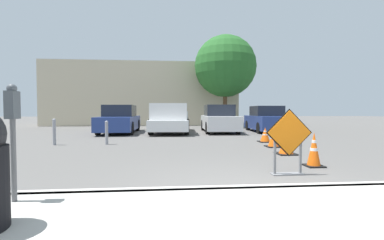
{
  "coord_description": "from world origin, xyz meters",
  "views": [
    {
      "loc": [
        -1.28,
        -3.59,
        1.23
      ],
      "look_at": [
        0.1,
        12.25,
        0.68
      ],
      "focal_mm": 24.0,
      "sensor_mm": 36.0,
      "label": 1
    }
  ],
  "objects_px": {
    "traffic_cone_nearest": "(314,150)",
    "parking_meter": "(13,122)",
    "parked_car_third": "(267,120)",
    "traffic_cone_second": "(286,144)",
    "road_closed_sign": "(289,140)",
    "bollard_nearest": "(107,132)",
    "parked_car_nearest": "(120,120)",
    "bollard_third": "(0,132)",
    "parked_car_second": "(219,120)",
    "bollard_second": "(54,131)",
    "traffic_cone_fourth": "(265,135)",
    "pickup_truck": "(170,120)",
    "traffic_cone_third": "(274,139)"
  },
  "relations": [
    {
      "from": "road_closed_sign",
      "to": "bollard_nearest",
      "type": "distance_m",
      "value": 6.74
    },
    {
      "from": "traffic_cone_second",
      "to": "parked_car_nearest",
      "type": "xyz_separation_m",
      "value": [
        -6.13,
        7.82,
        0.44
      ]
    },
    {
      "from": "road_closed_sign",
      "to": "bollard_third",
      "type": "height_order",
      "value": "road_closed_sign"
    },
    {
      "from": "pickup_truck",
      "to": "parked_car_second",
      "type": "xyz_separation_m",
      "value": [
        2.88,
        0.42,
        -0.01
      ]
    },
    {
      "from": "pickup_truck",
      "to": "bollard_third",
      "type": "relative_size",
      "value": 5.79
    },
    {
      "from": "pickup_truck",
      "to": "traffic_cone_fourth",
      "type": "bearing_deg",
      "value": 132.17
    },
    {
      "from": "traffic_cone_nearest",
      "to": "parked_car_nearest",
      "type": "distance_m",
      "value": 11.19
    },
    {
      "from": "bollard_nearest",
      "to": "parking_meter",
      "type": "distance_m",
      "value": 6.46
    },
    {
      "from": "traffic_cone_fourth",
      "to": "traffic_cone_nearest",
      "type": "bearing_deg",
      "value": -97.56
    },
    {
      "from": "traffic_cone_nearest",
      "to": "bollard_nearest",
      "type": "bearing_deg",
      "value": 142.36
    },
    {
      "from": "traffic_cone_nearest",
      "to": "parked_car_second",
      "type": "relative_size",
      "value": 0.17
    },
    {
      "from": "traffic_cone_fourth",
      "to": "pickup_truck",
      "type": "bearing_deg",
      "value": 129.08
    },
    {
      "from": "parked_car_third",
      "to": "parking_meter",
      "type": "distance_m",
      "value": 13.89
    },
    {
      "from": "traffic_cone_nearest",
      "to": "bollard_second",
      "type": "bearing_deg",
      "value": 150.01
    },
    {
      "from": "traffic_cone_nearest",
      "to": "parking_meter",
      "type": "relative_size",
      "value": 0.54
    },
    {
      "from": "traffic_cone_second",
      "to": "traffic_cone_fourth",
      "type": "xyz_separation_m",
      "value": [
        0.48,
        2.87,
        -0.0
      ]
    },
    {
      "from": "bollard_second",
      "to": "parked_car_nearest",
      "type": "bearing_deg",
      "value": 75.46
    },
    {
      "from": "traffic_cone_second",
      "to": "bollard_third",
      "type": "xyz_separation_m",
      "value": [
        -9.32,
        2.64,
        0.21
      ]
    },
    {
      "from": "road_closed_sign",
      "to": "pickup_truck",
      "type": "distance_m",
      "value": 10.06
    },
    {
      "from": "traffic_cone_third",
      "to": "bollard_third",
      "type": "distance_m",
      "value": 9.64
    },
    {
      "from": "traffic_cone_second",
      "to": "parking_meter",
      "type": "height_order",
      "value": "parking_meter"
    },
    {
      "from": "road_closed_sign",
      "to": "traffic_cone_fourth",
      "type": "relative_size",
      "value": 2.19
    },
    {
      "from": "parked_car_nearest",
      "to": "bollard_third",
      "type": "height_order",
      "value": "parked_car_nearest"
    },
    {
      "from": "traffic_cone_fourth",
      "to": "parked_car_nearest",
      "type": "distance_m",
      "value": 8.27
    },
    {
      "from": "parked_car_second",
      "to": "pickup_truck",
      "type": "bearing_deg",
      "value": 10.69
    },
    {
      "from": "parked_car_third",
      "to": "traffic_cone_nearest",
      "type": "bearing_deg",
      "value": 78.62
    },
    {
      "from": "traffic_cone_nearest",
      "to": "parked_car_third",
      "type": "height_order",
      "value": "parked_car_third"
    },
    {
      "from": "traffic_cone_fourth",
      "to": "parked_car_third",
      "type": "bearing_deg",
      "value": 68.21
    },
    {
      "from": "road_closed_sign",
      "to": "parking_meter",
      "type": "bearing_deg",
      "value": -160.38
    },
    {
      "from": "road_closed_sign",
      "to": "parked_car_second",
      "type": "xyz_separation_m",
      "value": [
        0.63,
        10.22,
        0.04
      ]
    },
    {
      "from": "parked_car_second",
      "to": "bollard_second",
      "type": "distance_m",
      "value": 8.83
    },
    {
      "from": "bollard_nearest",
      "to": "bollard_second",
      "type": "relative_size",
      "value": 0.91
    },
    {
      "from": "traffic_cone_fourth",
      "to": "bollard_third",
      "type": "height_order",
      "value": "bollard_third"
    },
    {
      "from": "parked_car_second",
      "to": "bollard_second",
      "type": "relative_size",
      "value": 4.74
    },
    {
      "from": "parked_car_second",
      "to": "traffic_cone_nearest",
      "type": "bearing_deg",
      "value": 94.12
    },
    {
      "from": "road_closed_sign",
      "to": "parked_car_nearest",
      "type": "bearing_deg",
      "value": 116.71
    },
    {
      "from": "road_closed_sign",
      "to": "bollard_second",
      "type": "relative_size",
      "value": 1.32
    },
    {
      "from": "pickup_truck",
      "to": "bollard_second",
      "type": "relative_size",
      "value": 5.62
    },
    {
      "from": "bollard_second",
      "to": "parked_car_second",
      "type": "bearing_deg",
      "value": 36.77
    },
    {
      "from": "parked_car_third",
      "to": "bollard_second",
      "type": "height_order",
      "value": "parked_car_third"
    },
    {
      "from": "parked_car_nearest",
      "to": "bollard_nearest",
      "type": "relative_size",
      "value": 5.29
    },
    {
      "from": "traffic_cone_nearest",
      "to": "parked_car_second",
      "type": "xyz_separation_m",
      "value": [
        -0.29,
        9.53,
        0.36
      ]
    },
    {
      "from": "bollard_second",
      "to": "bollard_third",
      "type": "distance_m",
      "value": 1.85
    },
    {
      "from": "road_closed_sign",
      "to": "bollard_third",
      "type": "bearing_deg",
      "value": 149.22
    },
    {
      "from": "traffic_cone_third",
      "to": "traffic_cone_fourth",
      "type": "relative_size",
      "value": 1.04
    },
    {
      "from": "traffic_cone_nearest",
      "to": "pickup_truck",
      "type": "height_order",
      "value": "pickup_truck"
    },
    {
      "from": "traffic_cone_fourth",
      "to": "bollard_second",
      "type": "bearing_deg",
      "value": -178.34
    },
    {
      "from": "parked_car_third",
      "to": "bollard_second",
      "type": "bearing_deg",
      "value": 31.47
    },
    {
      "from": "parked_car_third",
      "to": "bollard_nearest",
      "type": "bearing_deg",
      "value": 36.59
    },
    {
      "from": "road_closed_sign",
      "to": "traffic_cone_nearest",
      "type": "bearing_deg",
      "value": 37.12
    }
  ]
}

